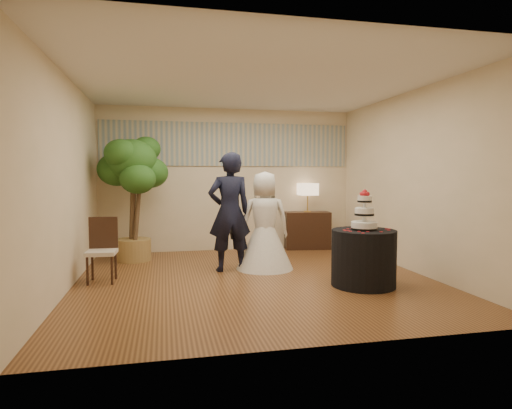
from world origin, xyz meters
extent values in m
cube|color=brown|center=(0.00, 0.00, 0.00)|extent=(5.00, 5.00, 0.00)
cube|color=white|center=(0.00, 0.00, 2.80)|extent=(5.00, 5.00, 0.00)
cube|color=beige|center=(0.00, 2.50, 1.40)|extent=(5.00, 0.06, 2.80)
cube|color=beige|center=(0.00, -2.50, 1.40)|extent=(5.00, 0.06, 2.80)
cube|color=beige|center=(-2.50, 0.00, 1.40)|extent=(0.06, 5.00, 2.80)
cube|color=beige|center=(2.50, 0.00, 1.40)|extent=(0.06, 5.00, 2.80)
cube|color=#A0A496|center=(0.00, 2.48, 2.10)|extent=(4.90, 0.02, 0.85)
imported|color=black|center=(-0.28, 0.61, 0.92)|extent=(0.71, 0.50, 1.85)
imported|color=white|center=(0.29, 0.63, 0.78)|extent=(1.01, 1.01, 1.55)
cylinder|color=black|center=(1.36, -0.67, 0.38)|extent=(0.90, 0.90, 0.76)
cube|color=black|center=(1.57, 2.26, 0.38)|extent=(0.95, 0.53, 0.75)
camera|label=1|loc=(-1.27, -5.95, 1.50)|focal=30.00mm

